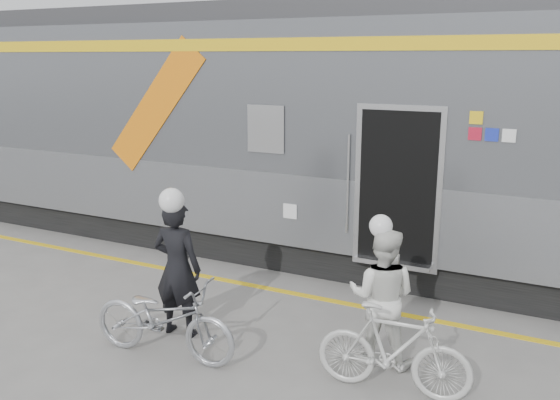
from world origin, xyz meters
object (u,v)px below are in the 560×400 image
Objects in this scene: woman at (382,296)px; man at (177,268)px; bicycle_right at (394,350)px; bicycle_left at (164,318)px.

man is at bearing 4.73° from woman.
woman reaches higher than bicycle_right.
man is 0.95× the size of bicycle_left.
bicycle_right is (2.49, 0.43, 0.00)m from bicycle_left.
man is at bearing 81.96° from bicycle_right.
bicycle_left is at bearing 18.66° from woman.
man is 2.42m from woman.
man is 0.70m from bicycle_left.
bicycle_right is at bearing 113.21° from woman.
woman is 0.99× the size of bicycle_right.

